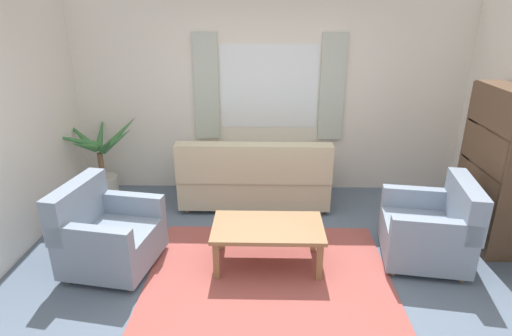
{
  "coord_description": "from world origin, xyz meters",
  "views": [
    {
      "loc": [
        -0.05,
        -3.39,
        2.49
      ],
      "look_at": [
        -0.14,
        0.7,
        0.88
      ],
      "focal_mm": 29.5,
      "sensor_mm": 36.0,
      "label": 1
    }
  ],
  "objects": [
    {
      "name": "bookshelf",
      "position": [
        2.35,
        0.78,
        0.89
      ],
      "size": [
        0.3,
        0.94,
        1.72
      ],
      "rotation": [
        0.0,
        0.0,
        1.57
      ],
      "color": "brown",
      "rests_on": "ground_plane"
    },
    {
      "name": "couch",
      "position": [
        -0.18,
        1.62,
        0.37
      ],
      "size": [
        1.9,
        0.82,
        0.92
      ],
      "rotation": [
        0.0,
        0.0,
        3.14
      ],
      "color": "#BCB293",
      "rests_on": "ground_plane"
    },
    {
      "name": "wall_back",
      "position": [
        0.0,
        2.26,
        1.3
      ],
      "size": [
        5.32,
        0.12,
        2.6
      ],
      "primitive_type": "cube",
      "color": "silver",
      "rests_on": "ground_plane"
    },
    {
      "name": "window_with_curtains",
      "position": [
        0.0,
        2.18,
        1.45
      ],
      "size": [
        1.98,
        0.07,
        1.4
      ],
      "color": "white"
    },
    {
      "name": "area_rug",
      "position": [
        0.0,
        0.0,
        0.01
      ],
      "size": [
        2.35,
        1.97,
        0.01
      ],
      "primitive_type": "cube",
      "color": "#9E4C47",
      "rests_on": "ground_plane"
    },
    {
      "name": "armchair_right",
      "position": [
        1.65,
        0.39,
        0.35
      ],
      "size": [
        0.93,
        0.95,
        0.88
      ],
      "rotation": [
        0.0,
        0.0,
        -1.72
      ],
      "color": "gray",
      "rests_on": "ground_plane"
    },
    {
      "name": "armchair_left",
      "position": [
        -1.61,
        0.2,
        0.35
      ],
      "size": [
        0.95,
        0.96,
        0.88
      ],
      "rotation": [
        0.0,
        0.0,
        1.4
      ],
      "color": "gray",
      "rests_on": "ground_plane"
    },
    {
      "name": "ground_plane",
      "position": [
        0.0,
        0.0,
        0.0
      ],
      "size": [
        6.24,
        6.24,
        0.0
      ],
      "primitive_type": "plane",
      "color": "slate"
    },
    {
      "name": "potted_plant",
      "position": [
        -2.24,
        1.79,
        0.49
      ],
      "size": [
        1.08,
        1.05,
        1.11
      ],
      "color": "#B7B2A8",
      "rests_on": "ground_plane"
    },
    {
      "name": "coffee_table",
      "position": [
        -0.01,
        0.26,
        0.38
      ],
      "size": [
        1.1,
        0.64,
        0.44
      ],
      "color": "olive",
      "rests_on": "ground_plane"
    }
  ]
}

